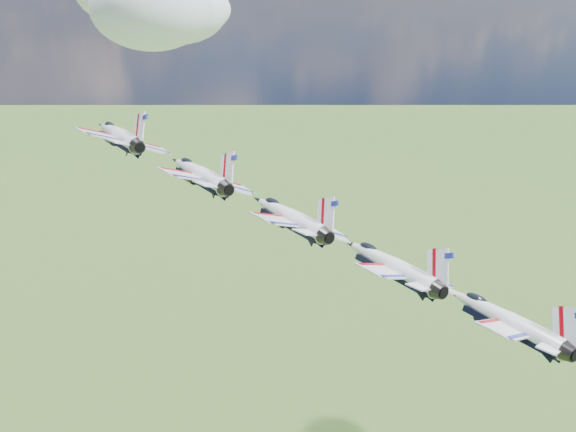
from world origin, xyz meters
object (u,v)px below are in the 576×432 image
object	(u,v)px
jet_1	(198,173)
jet_2	(288,216)
jet_0	(118,135)
jet_4	(503,319)
jet_3	(389,264)

from	to	relation	value
jet_1	jet_2	bearing A→B (deg)	-60.33
jet_0	jet_4	size ratio (longest dim) A/B	1.00
jet_2	jet_1	bearing A→B (deg)	119.67
jet_3	jet_4	xyz separation A→B (m)	(9.13, -8.85, -3.53)
jet_1	jet_4	world-z (taller)	jet_1
jet_1	jet_2	distance (m)	13.20
jet_0	jet_4	xyz separation A→B (m)	(36.52, -35.40, -14.10)
jet_1	jet_4	bearing A→B (deg)	-60.33
jet_0	jet_4	bearing A→B (deg)	-60.33
jet_4	jet_0	bearing A→B (deg)	119.67
jet_2	jet_4	distance (m)	26.39
jet_0	jet_3	xyz separation A→B (m)	(27.39, -26.55, -10.58)
jet_0	jet_3	world-z (taller)	jet_0
jet_2	jet_3	bearing A→B (deg)	-60.33
jet_2	jet_0	bearing A→B (deg)	119.67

